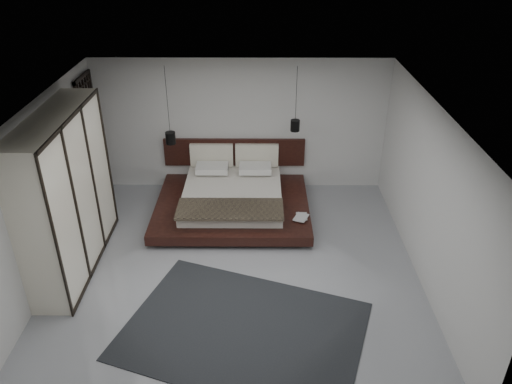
{
  "coord_description": "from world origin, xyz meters",
  "views": [
    {
      "loc": [
        0.37,
        -6.71,
        5.19
      ],
      "look_at": [
        0.32,
        1.2,
        0.82
      ],
      "focal_mm": 35.0,
      "sensor_mm": 36.0,
      "label": 1
    }
  ],
  "objects_px": {
    "pendant_left": "(171,138)",
    "pendant_right": "(295,125)",
    "bed": "(233,198)",
    "wardrobe": "(66,194)",
    "rug": "(244,330)",
    "lattice_screen": "(92,140)"
  },
  "relations": [
    {
      "from": "lattice_screen",
      "to": "pendant_right",
      "type": "relative_size",
      "value": 2.05
    },
    {
      "from": "lattice_screen",
      "to": "wardrobe",
      "type": "height_order",
      "value": "wardrobe"
    },
    {
      "from": "lattice_screen",
      "to": "pendant_left",
      "type": "distance_m",
      "value": 1.58
    },
    {
      "from": "bed",
      "to": "wardrobe",
      "type": "relative_size",
      "value": 1.1
    },
    {
      "from": "lattice_screen",
      "to": "pendant_right",
      "type": "distance_m",
      "value": 4.04
    },
    {
      "from": "bed",
      "to": "wardrobe",
      "type": "bearing_deg",
      "value": -146.03
    },
    {
      "from": "pendant_left",
      "to": "wardrobe",
      "type": "relative_size",
      "value": 0.57
    },
    {
      "from": "pendant_right",
      "to": "wardrobe",
      "type": "height_order",
      "value": "pendant_right"
    },
    {
      "from": "pendant_right",
      "to": "lattice_screen",
      "type": "bearing_deg",
      "value": 179.12
    },
    {
      "from": "bed",
      "to": "pendant_left",
      "type": "relative_size",
      "value": 1.92
    },
    {
      "from": "bed",
      "to": "pendant_right",
      "type": "distance_m",
      "value": 1.88
    },
    {
      "from": "pendant_left",
      "to": "pendant_right",
      "type": "bearing_deg",
      "value": -0.0
    },
    {
      "from": "pendant_left",
      "to": "rug",
      "type": "relative_size",
      "value": 0.47
    },
    {
      "from": "lattice_screen",
      "to": "rug",
      "type": "relative_size",
      "value": 0.79
    },
    {
      "from": "pendant_right",
      "to": "rug",
      "type": "relative_size",
      "value": 0.38
    },
    {
      "from": "pendant_left",
      "to": "wardrobe",
      "type": "distance_m",
      "value": 2.57
    },
    {
      "from": "lattice_screen",
      "to": "bed",
      "type": "relative_size",
      "value": 0.87
    },
    {
      "from": "bed",
      "to": "pendant_right",
      "type": "bearing_deg",
      "value": 21.73
    },
    {
      "from": "lattice_screen",
      "to": "pendant_left",
      "type": "xyz_separation_m",
      "value": [
        1.58,
        -0.06,
        0.08
      ]
    },
    {
      "from": "lattice_screen",
      "to": "rug",
      "type": "height_order",
      "value": "lattice_screen"
    },
    {
      "from": "bed",
      "to": "wardrobe",
      "type": "distance_m",
      "value": 3.24
    },
    {
      "from": "pendant_left",
      "to": "wardrobe",
      "type": "height_order",
      "value": "pendant_left"
    }
  ]
}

